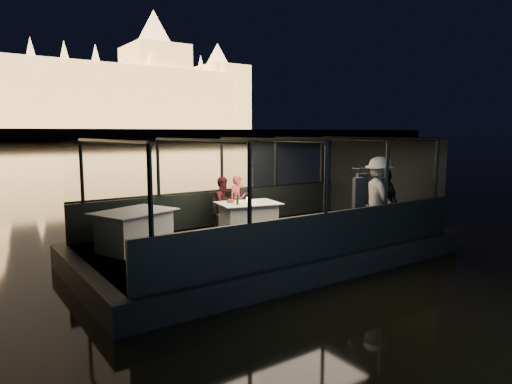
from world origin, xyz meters
TOP-DOWN VIEW (x-y plane):
  - boat_hull at (0.00, 0.00)m, footprint 8.60×4.40m
  - boat_deck at (0.00, 0.00)m, footprint 8.00×4.00m
  - gunwale_port at (0.00, 2.00)m, footprint 8.00×0.08m
  - gunwale_starboard at (0.00, -2.00)m, footprint 8.00×0.08m
  - cabin_glass_port at (0.00, 2.00)m, footprint 8.00×0.02m
  - cabin_glass_starboard at (0.00, -2.00)m, footprint 8.00×0.02m
  - cabin_roof_glass at (0.00, 0.00)m, footprint 8.00×4.00m
  - end_wall_fore at (-4.00, 0.00)m, footprint 0.02×4.00m
  - end_wall_aft at (4.00, 0.00)m, footprint 0.02×4.00m
  - canopy_ribs at (0.00, 0.00)m, footprint 8.00×4.00m
  - dining_table_central at (-0.06, 0.65)m, footprint 1.62×1.31m
  - dining_table_aft at (-2.89, 0.72)m, footprint 1.89×1.64m
  - chair_port_left at (-0.34, 1.35)m, footprint 0.48×0.48m
  - chair_port_right at (0.49, 1.38)m, footprint 0.60×0.60m
  - coat_stand at (1.48, -1.50)m, footprint 0.58×0.53m
  - person_woman_coral at (0.26, 1.61)m, footprint 0.53×0.39m
  - person_man_maroon at (-0.24, 1.51)m, footprint 0.75×0.64m
  - passenger_stripe at (2.36, -1.33)m, footprint 1.07×1.39m
  - passenger_dark at (2.77, -1.19)m, footprint 0.68×1.00m
  - wine_bottle at (-0.44, 0.53)m, footprint 0.07×0.07m
  - bread_basket at (-0.42, 0.86)m, footprint 0.19×0.19m
  - amber_candle at (0.04, 0.83)m, footprint 0.07×0.07m
  - plate_near at (0.26, 0.54)m, footprint 0.29×0.29m
  - plate_far at (-0.35, 0.98)m, footprint 0.23×0.23m
  - wine_glass_white at (-0.44, 0.59)m, footprint 0.08×0.08m
  - wine_glass_red at (0.15, 0.97)m, footprint 0.08×0.08m

SIDE VIEW (x-z plane):
  - boat_hull at x=0.00m, z-range -0.50..0.50m
  - boat_deck at x=0.00m, z-range 0.46..0.50m
  - dining_table_central at x=-0.06m, z-range 0.50..1.27m
  - dining_table_aft at x=-2.89m, z-range 0.47..1.30m
  - gunwale_port at x=0.00m, z-range 0.50..1.40m
  - gunwale_starboard at x=0.00m, z-range 0.50..1.40m
  - chair_port_left at x=-0.34m, z-range 0.55..1.35m
  - chair_port_right at x=0.49m, z-range 0.45..1.45m
  - person_woman_coral at x=0.26m, z-range 0.58..1.92m
  - person_man_maroon at x=-0.24m, z-range 0.58..1.92m
  - plate_near at x=0.26m, z-range 1.27..1.28m
  - plate_far at x=-0.35m, z-range 1.27..1.28m
  - bread_basket at x=-0.42m, z-range 1.27..1.34m
  - amber_candle at x=0.04m, z-range 1.26..1.35m
  - passenger_stripe at x=2.36m, z-range 0.40..2.30m
  - passenger_dark at x=2.77m, z-range 0.56..2.14m
  - wine_glass_white at x=-0.44m, z-range 1.26..1.46m
  - wine_glass_red at x=0.15m, z-range 1.27..1.45m
  - coat_stand at x=1.48m, z-range 0.54..2.26m
  - wine_bottle at x=-0.44m, z-range 1.27..1.56m
  - end_wall_fore at x=-4.00m, z-range 0.50..2.80m
  - end_wall_aft at x=4.00m, z-range 0.50..2.80m
  - canopy_ribs at x=0.00m, z-range 0.50..2.80m
  - cabin_glass_port at x=0.00m, z-range 1.40..2.80m
  - cabin_glass_starboard at x=0.00m, z-range 1.40..2.80m
  - cabin_roof_glass at x=0.00m, z-range 2.79..2.81m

